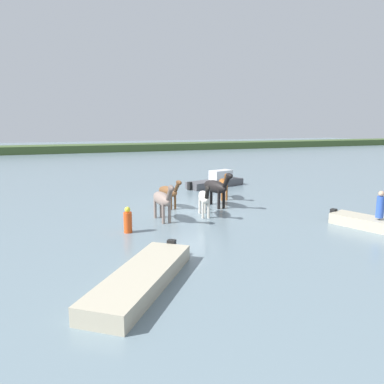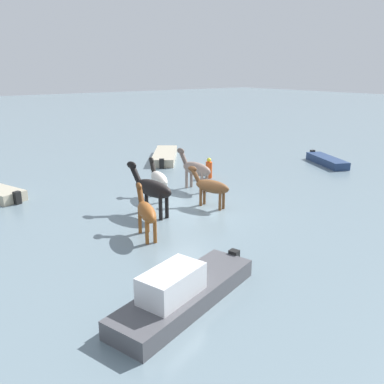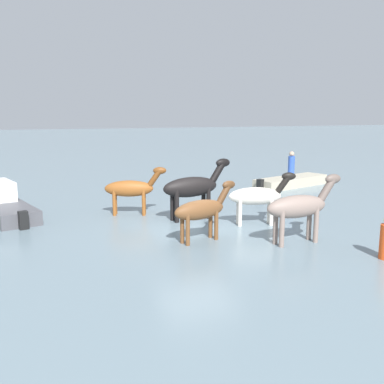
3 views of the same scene
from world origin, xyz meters
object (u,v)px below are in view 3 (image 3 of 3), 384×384
object	(u,v)px
person_helmsman_aft	(291,164)
horse_dark_mare	(193,187)
boat_motor_center	(3,206)
horse_pinto_flank	(202,210)
horse_rear_stallion	(257,196)
horse_gray_outer	(299,207)
horse_dun_straggler	(131,189)
boat_launch_far	(291,183)

from	to	relation	value
person_helmsman_aft	horse_dark_mare	bearing A→B (deg)	124.31
horse_dark_mare	boat_motor_center	size ratio (longest dim) A/B	0.55
person_helmsman_aft	horse_pinto_flank	bearing A→B (deg)	133.97
horse_rear_stallion	person_helmsman_aft	xyz separation A→B (m)	(6.16, -5.15, 0.17)
horse_dark_mare	person_helmsman_aft	world-z (taller)	horse_dark_mare
horse_gray_outer	person_helmsman_aft	world-z (taller)	horse_gray_outer
horse_dark_mare	horse_gray_outer	xyz separation A→B (m)	(-3.70, -1.88, -0.07)
horse_gray_outer	horse_rear_stallion	bearing A→B (deg)	90.13
horse_dun_straggler	boat_launch_far	distance (m)	9.47
boat_motor_center	horse_rear_stallion	bearing A→B (deg)	-135.83
boat_motor_center	horse_gray_outer	bearing A→B (deg)	-146.19
boat_launch_far	person_helmsman_aft	world-z (taller)	person_helmsman_aft
horse_dun_straggler	horse_rear_stallion	bearing A→B (deg)	-20.94
horse_rear_stallion	boat_launch_far	distance (m)	8.14
boat_launch_far	horse_rear_stallion	bearing A→B (deg)	-148.66
horse_gray_outer	person_helmsman_aft	bearing A→B (deg)	55.77
horse_dark_mare	boat_launch_far	world-z (taller)	horse_dark_mare
horse_pinto_flank	horse_gray_outer	world-z (taller)	horse_gray_outer
horse_gray_outer	horse_rear_stallion	xyz separation A→B (m)	(2.24, 0.14, -0.10)
horse_rear_stallion	boat_motor_center	distance (m)	9.22
horse_pinto_flank	person_helmsman_aft	xyz separation A→B (m)	(7.29, -7.56, 0.20)
horse_dark_mare	horse_pinto_flank	size ratio (longest dim) A/B	1.23
horse_dark_mare	horse_gray_outer	distance (m)	4.15
horse_gray_outer	person_helmsman_aft	size ratio (longest dim) A/B	2.09
horse_dark_mare	horse_dun_straggler	xyz separation A→B (m)	(1.38, 1.88, -0.18)
horse_dark_mare	horse_pinto_flank	distance (m)	2.68
horse_rear_stallion	boat_launch_far	size ratio (longest dim) A/B	0.50
horse_dark_mare	boat_motor_center	distance (m)	7.03
horse_rear_stallion	boat_motor_center	world-z (taller)	horse_rear_stallion
horse_dun_straggler	horse_dark_mare	bearing A→B (deg)	-19.14
horse_gray_outer	boat_launch_far	xyz separation A→B (m)	(8.47, -5.05, -0.90)
horse_dun_straggler	boat_motor_center	xyz separation A→B (m)	(1.59, 4.44, -0.65)
horse_rear_stallion	boat_launch_far	xyz separation A→B (m)	(6.22, -5.19, -0.80)
horse_gray_outer	boat_motor_center	size ratio (longest dim) A/B	0.51
boat_launch_far	boat_motor_center	distance (m)	13.37
horse_rear_stallion	boat_launch_far	world-z (taller)	horse_rear_stallion
horse_gray_outer	horse_rear_stallion	world-z (taller)	horse_gray_outer
person_helmsman_aft	boat_launch_far	bearing A→B (deg)	-29.03
horse_pinto_flank	person_helmsman_aft	distance (m)	10.50
horse_gray_outer	boat_launch_far	bearing A→B (deg)	55.79
horse_dun_straggler	boat_motor_center	bearing A→B (deg)	177.42
horse_dark_mare	horse_dun_straggler	size ratio (longest dim) A/B	1.19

